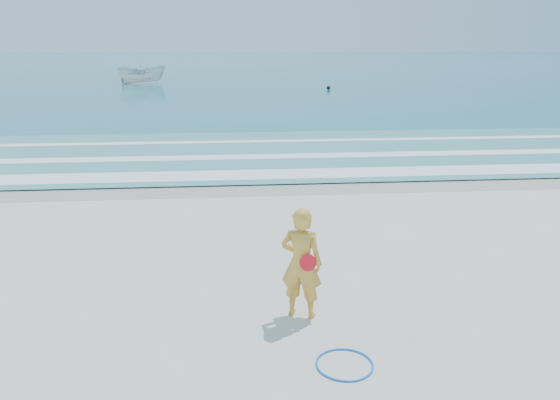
{
  "coord_description": "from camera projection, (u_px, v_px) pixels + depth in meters",
  "views": [
    {
      "loc": [
        -0.84,
        -7.39,
        4.36
      ],
      "look_at": [
        0.19,
        4.0,
        1.0
      ],
      "focal_mm": 35.0,
      "sensor_mm": 36.0,
      "label": 1
    }
  ],
  "objects": [
    {
      "name": "hoop",
      "position": [
        345.0,
        364.0,
        7.6
      ],
      "size": [
        1.01,
        1.01,
        0.03
      ],
      "primitive_type": "torus",
      "rotation": [
        0.0,
        0.0,
        -0.29
      ],
      "color": "blue",
      "rests_on": "ground"
    },
    {
      "name": "foam_near",
      "position": [
        258.0,
        174.0,
        18.19
      ],
      "size": [
        400.0,
        1.4,
        0.01
      ],
      "primitive_type": "cube",
      "color": "white",
      "rests_on": "shallow"
    },
    {
      "name": "boat",
      "position": [
        142.0,
        74.0,
        55.94
      ],
      "size": [
        5.02,
        2.53,
        1.85
      ],
      "primitive_type": "imported",
      "rotation": [
        0.0,
        0.0,
        1.73
      ],
      "color": "silver",
      "rests_on": "ocean"
    },
    {
      "name": "foam_far",
      "position": [
        251.0,
        141.0,
        24.11
      ],
      "size": [
        400.0,
        0.6,
        0.01
      ],
      "primitive_type": "cube",
      "color": "white",
      "rests_on": "shallow"
    },
    {
      "name": "foam_mid",
      "position": [
        254.0,
        157.0,
        20.96
      ],
      "size": [
        400.0,
        0.9,
        0.01
      ],
      "primitive_type": "cube",
      "color": "white",
      "rests_on": "shallow"
    },
    {
      "name": "ground",
      "position": [
        291.0,
        336.0,
        8.36
      ],
      "size": [
        400.0,
        400.0,
        0.0
      ],
      "primitive_type": "plane",
      "color": "silver",
      "rests_on": "ground"
    },
    {
      "name": "buoy",
      "position": [
        329.0,
        88.0,
        49.28
      ],
      "size": [
        0.35,
        0.35,
        0.35
      ],
      "primitive_type": "sphere",
      "color": "black",
      "rests_on": "ocean"
    },
    {
      "name": "ocean",
      "position": [
        234.0,
        63.0,
        108.69
      ],
      "size": [
        400.0,
        190.0,
        0.04
      ],
      "primitive_type": "cube",
      "color": "#19727F",
      "rests_on": "ground"
    },
    {
      "name": "wet_sand",
      "position": [
        260.0,
        186.0,
        16.96
      ],
      "size": [
        400.0,
        2.4,
        0.0
      ],
      "primitive_type": "cube",
      "color": "#B2A893",
      "rests_on": "ground"
    },
    {
      "name": "shallow",
      "position": [
        253.0,
        153.0,
        21.73
      ],
      "size": [
        400.0,
        10.0,
        0.01
      ],
      "primitive_type": "cube",
      "color": "#59B7AD",
      "rests_on": "ocean"
    },
    {
      "name": "woman",
      "position": [
        301.0,
        263.0,
        8.73
      ],
      "size": [
        0.79,
        0.66,
        1.85
      ],
      "color": "gold",
      "rests_on": "ground"
    }
  ]
}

